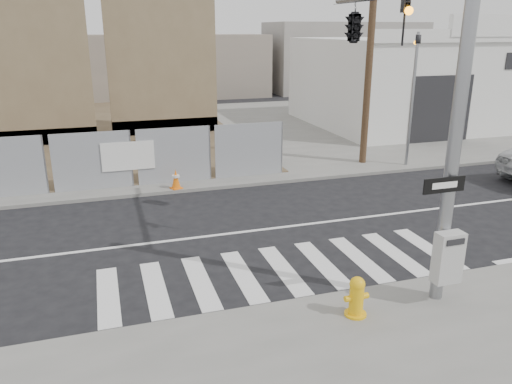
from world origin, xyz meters
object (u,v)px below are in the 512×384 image
object	(u,v)px
auto_shop	(417,81)
fire_hydrant	(356,296)
traffic_cone_d	(176,179)
traffic_cone_c	(89,179)
signal_pole	(383,58)

from	to	relation	value
auto_shop	fire_hydrant	size ratio (longest dim) A/B	14.73
fire_hydrant	traffic_cone_d	distance (m)	9.38
fire_hydrant	traffic_cone_c	bearing A→B (deg)	113.31
signal_pole	traffic_cone_c	size ratio (longest dim) A/B	11.01
traffic_cone_c	signal_pole	bearing A→B (deg)	-46.48
auto_shop	fire_hydrant	distance (m)	22.46
signal_pole	traffic_cone_d	world-z (taller)	signal_pole
auto_shop	traffic_cone_c	distance (m)	20.06
signal_pole	traffic_cone_d	xyz separation A→B (m)	(-3.99, 6.27, -4.33)
signal_pole	traffic_cone_c	world-z (taller)	signal_pole
traffic_cone_c	traffic_cone_d	distance (m)	3.05
signal_pole	auto_shop	xyz separation A→B (m)	(11.50, 15.01, -2.25)
traffic_cone_c	traffic_cone_d	size ratio (longest dim) A/B	0.92
traffic_cone_d	fire_hydrant	bearing A→B (deg)	-77.29
signal_pole	fire_hydrant	size ratio (longest dim) A/B	8.59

